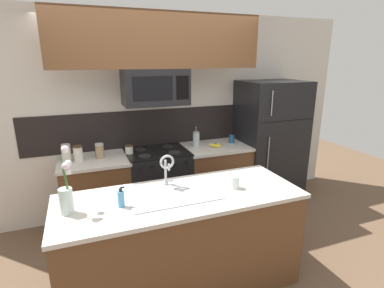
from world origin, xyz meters
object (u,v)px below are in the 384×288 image
at_px(banana_bunch, 216,145).
at_px(stove_range, 158,185).
at_px(drinking_glass, 235,182).
at_px(refrigerator, 269,142).
at_px(coffee_tin, 232,139).
at_px(dish_soap_bottle, 121,199).
at_px(flower_vase, 67,195).
at_px(storage_jar_squat, 129,150).
at_px(microwave, 155,87).
at_px(storage_jar_medium, 78,153).
at_px(storage_jar_tall, 66,153).
at_px(french_press, 196,139).
at_px(sink_faucet, 167,166).
at_px(storage_jar_short, 100,151).

bearing_deg(banana_bunch, stove_range, 175.61).
height_order(banana_bunch, drinking_glass, drinking_glass).
relative_size(refrigerator, coffee_tin, 15.80).
height_order(refrigerator, dish_soap_bottle, refrigerator).
xyz_separation_m(refrigerator, coffee_tin, (-0.59, 0.03, 0.10)).
xyz_separation_m(coffee_tin, flower_vase, (-2.07, -1.29, 0.09)).
bearing_deg(stove_range, refrigerator, 0.69).
bearing_deg(storage_jar_squat, stove_range, -5.77).
distance_m(storage_jar_squat, coffee_tin, 1.40).
bearing_deg(microwave, flower_vase, -129.41).
bearing_deg(stove_range, dish_soap_bottle, -115.68).
relative_size(stove_range, storage_jar_medium, 5.13).
xyz_separation_m(storage_jar_tall, french_press, (1.58, 0.04, -0.00)).
relative_size(refrigerator, banana_bunch, 9.12).
height_order(microwave, storage_jar_tall, microwave).
height_order(microwave, storage_jar_medium, microwave).
distance_m(stove_range, storage_jar_tall, 1.17).
relative_size(microwave, coffee_tin, 6.77).
bearing_deg(drinking_glass, banana_bunch, 72.15).
relative_size(storage_jar_tall, coffee_tin, 1.83).
bearing_deg(sink_faucet, storage_jar_short, 115.19).
relative_size(stove_range, flower_vase, 1.87).
bearing_deg(storage_jar_medium, refrigerator, 0.67).
bearing_deg(drinking_glass, flower_vase, 177.89).
bearing_deg(sink_faucet, drinking_glass, -24.18).
bearing_deg(dish_soap_bottle, microwave, 63.94).
height_order(storage_jar_short, coffee_tin, storage_jar_short).
distance_m(stove_range, sink_faucet, 1.24).
relative_size(stove_range, dish_soap_bottle, 5.64).
relative_size(storage_jar_squat, drinking_glass, 1.02).
bearing_deg(storage_jar_squat, storage_jar_medium, -175.67).
xyz_separation_m(banana_bunch, dish_soap_bottle, (-1.40, -1.22, 0.05)).
height_order(storage_jar_tall, sink_faucet, sink_faucet).
xyz_separation_m(storage_jar_medium, dish_soap_bottle, (0.29, -1.27, -0.02)).
height_order(french_press, flower_vase, flower_vase).
xyz_separation_m(storage_jar_squat, drinking_glass, (0.72, -1.33, -0.00)).
bearing_deg(refrigerator, storage_jar_tall, -179.96).
height_order(storage_jar_medium, drinking_glass, storage_jar_medium).
bearing_deg(stove_range, storage_jar_tall, 178.99).
relative_size(microwave, banana_bunch, 3.91).
distance_m(storage_jar_tall, banana_bunch, 1.82).
height_order(storage_jar_medium, flower_vase, flower_vase).
bearing_deg(sink_faucet, coffee_tin, 41.34).
bearing_deg(coffee_tin, storage_jar_short, -179.09).
height_order(french_press, dish_soap_bottle, french_press).
xyz_separation_m(coffee_tin, dish_soap_bottle, (-1.69, -1.33, 0.01)).
distance_m(microwave, banana_bunch, 1.10).
height_order(stove_range, refrigerator, refrigerator).
bearing_deg(french_press, drinking_glass, -96.95).
relative_size(stove_range, french_press, 3.48).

